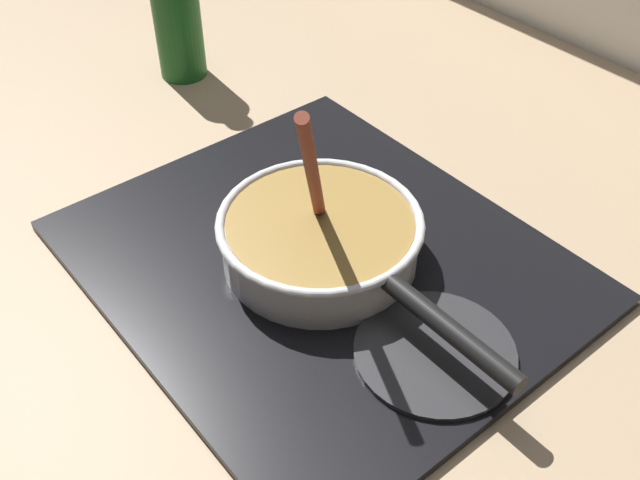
% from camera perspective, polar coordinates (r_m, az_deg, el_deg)
% --- Properties ---
extents(ground, '(2.40, 1.60, 0.04)m').
position_cam_1_polar(ground, '(0.86, -3.18, -6.04)').
color(ground, '#9E8466').
extents(hob_plate, '(0.56, 0.48, 0.01)m').
position_cam_1_polar(hob_plate, '(0.88, 0.00, -1.64)').
color(hob_plate, black).
rests_on(hob_plate, ground).
extents(burner_ring, '(0.21, 0.21, 0.01)m').
position_cam_1_polar(burner_ring, '(0.88, 0.00, -1.17)').
color(burner_ring, '#592D0C').
rests_on(burner_ring, hob_plate).
extents(spare_burner, '(0.17, 0.17, 0.01)m').
position_cam_1_polar(spare_burner, '(0.79, 8.83, -8.50)').
color(spare_burner, '#262628').
rests_on(spare_burner, hob_plate).
extents(cooking_pan, '(0.41, 0.24, 0.26)m').
position_cam_1_polar(cooking_pan, '(0.85, 0.11, 0.19)').
color(cooking_pan, silver).
rests_on(cooking_pan, hob_plate).
extents(sauce_bottle, '(0.08, 0.08, 0.25)m').
position_cam_1_polar(sauce_bottle, '(1.23, -10.98, 16.71)').
color(sauce_bottle, '#19591E').
rests_on(sauce_bottle, ground).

